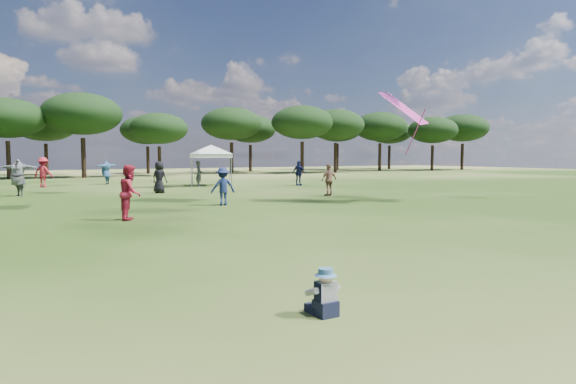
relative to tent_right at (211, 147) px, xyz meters
name	(u,v)px	position (x,y,z in m)	size (l,w,h in m)	color
tree_line	(67,119)	(-6.44, 19.98, 2.86)	(108.78, 17.63, 7.77)	black
tent_right	(211,147)	(0.00, 0.00, 0.00)	(5.09, 5.09, 2.99)	gray
toddler	(324,294)	(-8.39, -25.01, -2.29)	(0.39, 0.44, 0.60)	black
festival_crowd	(12,179)	(-11.44, -3.24, -1.70)	(31.25, 21.18, 1.89)	silver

